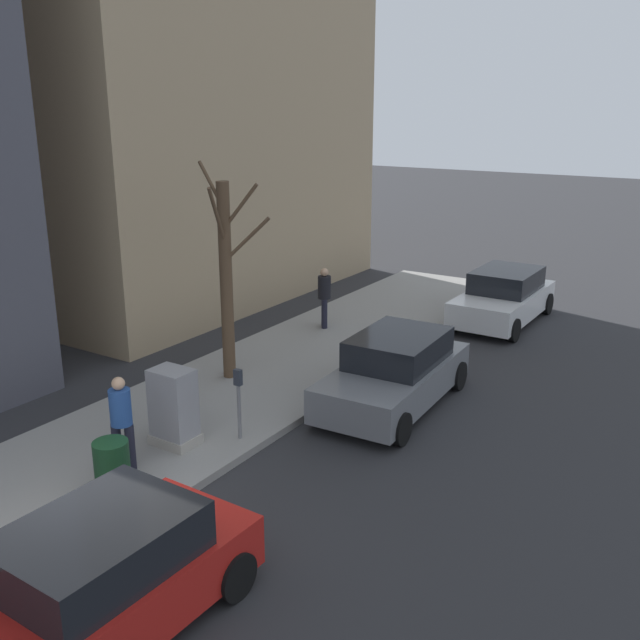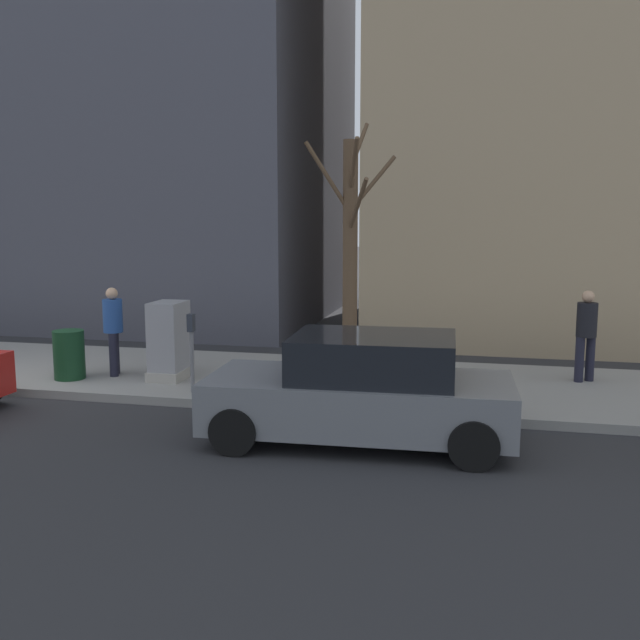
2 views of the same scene
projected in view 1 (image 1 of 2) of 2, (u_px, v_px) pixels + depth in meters
ground_plane at (91, 562)px, 9.86m from camera, size 120.00×120.00×0.00m
sidewalk at (1, 514)px, 10.87m from camera, size 4.00×36.00×0.15m
parked_car_white at (504, 297)px, 20.48m from camera, size 1.95×4.21×1.52m
parked_car_grey at (395, 372)px, 14.78m from camera, size 2.07×4.27×1.52m
parked_car_red at (93, 587)px, 8.21m from camera, size 2.02×4.25×1.52m
parking_meter at (239, 396)px, 12.94m from camera, size 0.14×0.10×1.35m
utility_box at (174, 408)px, 12.76m from camera, size 0.83×0.61×1.43m
bare_tree at (226, 275)px, 15.47m from camera, size 1.71×1.60×4.76m
trash_bin at (112, 468)px, 11.17m from camera, size 0.56×0.56×0.90m
pedestrian_near_meter at (324, 294)px, 19.45m from camera, size 0.36×0.36×1.66m
pedestrian_midblock at (121, 418)px, 11.80m from camera, size 0.38×0.36×1.66m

